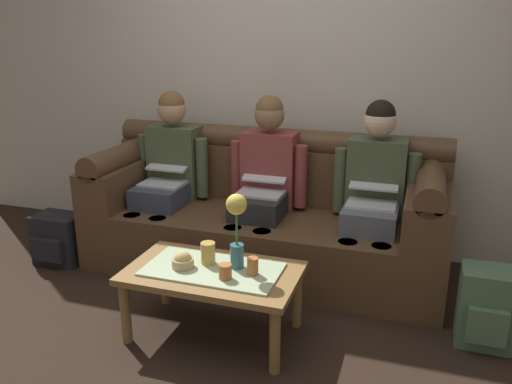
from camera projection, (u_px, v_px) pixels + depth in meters
ground_plane at (199, 354)px, 2.77m from camera, size 14.00×14.00×0.00m
back_wall_patterned at (287, 57)px, 3.87m from camera, size 6.00×0.12×2.90m
couch at (265, 217)px, 3.71m from camera, size 2.47×0.88×0.96m
person_left at (169, 169)px, 3.85m from camera, size 0.56×0.67×1.22m
person_middle at (265, 178)px, 3.62m from camera, size 0.56×0.67×1.22m
person_right at (374, 188)px, 3.40m from camera, size 0.56×0.67×1.22m
coffee_table at (213, 278)px, 2.85m from camera, size 0.95×0.55×0.41m
flower_vase at (237, 223)px, 2.77m from camera, size 0.11×0.11×0.42m
snack_bowl at (183, 261)px, 2.83m from camera, size 0.12×0.12×0.10m
cup_near_left at (225, 271)px, 2.71m from camera, size 0.07×0.07×0.08m
cup_near_right at (208, 253)px, 2.88m from camera, size 0.08×0.08×0.12m
cup_far_center at (253, 266)px, 2.75m from camera, size 0.06×0.06×0.09m
backpack_left at (59, 239)px, 3.81m from camera, size 0.35×0.28×0.36m
backpack_right at (486, 308)px, 2.80m from camera, size 0.29×0.28×0.44m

